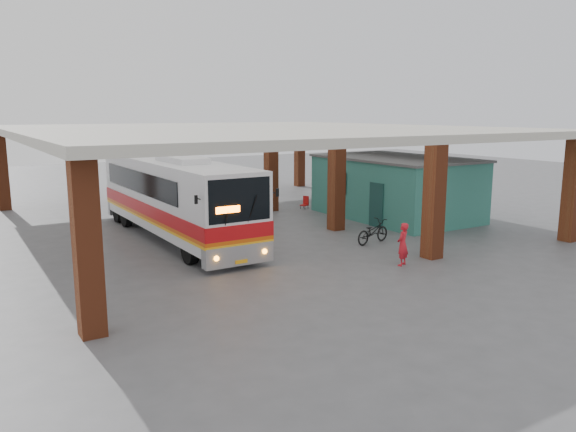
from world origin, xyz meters
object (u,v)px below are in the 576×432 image
at_px(coach_bus, 175,197).
at_px(red_chair, 305,203).
at_px(motorcycle, 373,232).
at_px(pedestrian, 403,244).

height_order(coach_bus, red_chair, coach_bus).
height_order(motorcycle, red_chair, motorcycle).
bearing_deg(coach_bus, red_chair, 20.37).
xyz_separation_m(coach_bus, motorcycle, (6.58, -5.20, -1.29)).
distance_m(coach_bus, motorcycle, 8.49).
relative_size(coach_bus, pedestrian, 8.05).
xyz_separation_m(coach_bus, pedestrian, (5.27, -8.38, -1.02)).
bearing_deg(coach_bus, pedestrian, -58.26).
bearing_deg(pedestrian, coach_bus, -83.04).
bearing_deg(motorcycle, coach_bus, 39.94).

